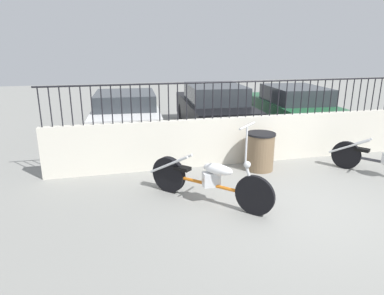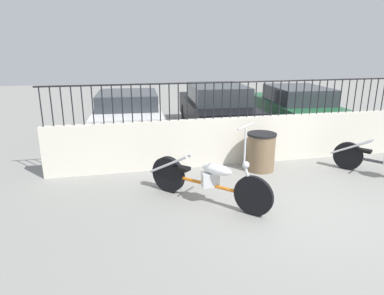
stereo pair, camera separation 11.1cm
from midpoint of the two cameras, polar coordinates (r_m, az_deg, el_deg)
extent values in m
plane|color=gray|center=(6.03, 18.33, -9.41)|extent=(40.00, 40.00, 0.00)
cube|color=beige|center=(7.81, 9.98, 1.28)|extent=(8.77, 0.18, 1.05)
cylinder|color=black|center=(7.15, -23.49, 6.28)|extent=(0.02, 0.02, 0.79)
cylinder|color=black|center=(7.12, -21.98, 6.40)|extent=(0.02, 0.02, 0.79)
cylinder|color=black|center=(7.09, -20.45, 6.53)|extent=(0.02, 0.02, 0.79)
cylinder|color=black|center=(7.07, -18.91, 6.65)|extent=(0.02, 0.02, 0.79)
cylinder|color=black|center=(7.05, -17.36, 6.77)|extent=(0.02, 0.02, 0.79)
cylinder|color=black|center=(7.04, -15.81, 6.88)|extent=(0.02, 0.02, 0.79)
cylinder|color=black|center=(7.03, -14.25, 6.98)|extent=(0.02, 0.02, 0.79)
cylinder|color=black|center=(7.02, -12.68, 7.09)|extent=(0.02, 0.02, 0.79)
cylinder|color=black|center=(7.03, -11.12, 7.18)|extent=(0.02, 0.02, 0.79)
cylinder|color=black|center=(7.03, -9.56, 7.27)|extent=(0.02, 0.02, 0.79)
cylinder|color=black|center=(7.05, -8.00, 7.36)|extent=(0.02, 0.02, 0.79)
cylinder|color=black|center=(7.07, -6.44, 7.44)|extent=(0.02, 0.02, 0.79)
cylinder|color=black|center=(7.09, -4.90, 7.51)|extent=(0.02, 0.02, 0.79)
cylinder|color=black|center=(7.12, -3.37, 7.58)|extent=(0.02, 0.02, 0.79)
cylinder|color=black|center=(7.15, -1.85, 7.65)|extent=(0.02, 0.02, 0.79)
cylinder|color=black|center=(7.19, -0.34, 7.70)|extent=(0.02, 0.02, 0.79)
cylinder|color=black|center=(7.23, 1.15, 7.75)|extent=(0.02, 0.02, 0.79)
cylinder|color=black|center=(7.28, 2.62, 7.80)|extent=(0.02, 0.02, 0.79)
cylinder|color=black|center=(7.33, 4.07, 7.84)|extent=(0.02, 0.02, 0.79)
cylinder|color=black|center=(7.39, 5.51, 7.87)|extent=(0.02, 0.02, 0.79)
cylinder|color=black|center=(7.45, 6.91, 7.90)|extent=(0.02, 0.02, 0.79)
cylinder|color=black|center=(7.51, 8.30, 7.92)|extent=(0.02, 0.02, 0.79)
cylinder|color=black|center=(7.58, 9.66, 7.94)|extent=(0.02, 0.02, 0.79)
cylinder|color=black|center=(7.66, 10.99, 7.96)|extent=(0.02, 0.02, 0.79)
cylinder|color=black|center=(7.74, 12.30, 7.97)|extent=(0.02, 0.02, 0.79)
cylinder|color=black|center=(7.82, 13.58, 7.97)|extent=(0.02, 0.02, 0.79)
cylinder|color=black|center=(7.90, 14.84, 7.97)|extent=(0.02, 0.02, 0.79)
cylinder|color=black|center=(7.99, 16.07, 7.97)|extent=(0.02, 0.02, 0.79)
cylinder|color=black|center=(8.09, 17.26, 7.97)|extent=(0.02, 0.02, 0.79)
cylinder|color=black|center=(8.18, 18.44, 7.96)|extent=(0.02, 0.02, 0.79)
cylinder|color=black|center=(8.28, 19.58, 7.95)|extent=(0.02, 0.02, 0.79)
cylinder|color=black|center=(8.38, 20.70, 7.93)|extent=(0.02, 0.02, 0.79)
cylinder|color=black|center=(8.49, 21.79, 7.92)|extent=(0.02, 0.02, 0.79)
cylinder|color=black|center=(8.60, 22.85, 7.90)|extent=(0.02, 0.02, 0.79)
cylinder|color=black|center=(8.71, 23.88, 7.88)|extent=(0.02, 0.02, 0.79)
cylinder|color=black|center=(8.82, 24.89, 7.85)|extent=(0.02, 0.02, 0.79)
cylinder|color=black|center=(8.94, 25.87, 7.83)|extent=(0.02, 0.02, 0.79)
cylinder|color=black|center=(9.06, 26.83, 7.80)|extent=(0.02, 0.02, 0.79)
cylinder|color=black|center=(9.18, 27.76, 7.77)|extent=(0.02, 0.02, 0.79)
cylinder|color=black|center=(9.30, 28.67, 7.74)|extent=(0.02, 0.02, 0.79)
cylinder|color=black|center=(9.43, 29.55, 7.71)|extent=(0.02, 0.02, 0.79)
cylinder|color=black|center=(7.57, 10.48, 10.76)|extent=(8.77, 0.04, 0.04)
cylinder|color=black|center=(5.45, 10.77, -7.92)|extent=(0.50, 0.51, 0.65)
cylinder|color=black|center=(6.21, -3.45, -4.50)|extent=(0.53, 0.55, 0.66)
cylinder|color=orange|center=(5.78, 3.17, -6.15)|extent=(1.09, 1.14, 0.06)
cube|color=silver|center=(5.72, 3.62, -5.33)|extent=(0.28, 0.18, 0.24)
ellipsoid|color=white|center=(5.59, 4.72, -3.68)|extent=(0.51, 0.52, 0.18)
cube|color=black|center=(5.98, -1.18, -3.48)|extent=(0.31, 0.31, 0.06)
cylinder|color=silver|center=(5.38, 10.03, -5.30)|extent=(0.18, 0.19, 0.51)
sphere|color=silver|center=(5.32, 9.56, -2.88)|extent=(0.11, 0.11, 0.11)
cylinder|color=silver|center=(5.24, 9.43, 0.42)|extent=(0.03, 0.03, 0.59)
cylinder|color=silver|center=(5.17, 9.58, 3.54)|extent=(0.40, 0.38, 0.03)
cylinder|color=silver|center=(6.05, -3.51, -2.86)|extent=(0.60, 0.63, 0.47)
cylinder|color=silver|center=(6.16, -2.72, -2.50)|extent=(0.60, 0.63, 0.47)
cylinder|color=black|center=(8.06, 24.90, -1.28)|extent=(0.43, 0.54, 0.60)
cube|color=black|center=(7.94, 27.11, -0.46)|extent=(0.29, 0.32, 0.06)
cylinder|color=silver|center=(7.92, 25.29, 0.04)|extent=(0.50, 0.67, 0.45)
cylinder|color=silver|center=(8.05, 25.57, 0.26)|extent=(0.50, 0.67, 0.45)
cylinder|color=brown|center=(7.39, 11.83, -0.85)|extent=(0.58, 0.58, 0.77)
cylinder|color=black|center=(7.28, 12.01, 2.18)|extent=(0.61, 0.61, 0.04)
cylinder|color=black|center=(11.48, -14.29, 4.90)|extent=(0.15, 0.65, 0.64)
cylinder|color=black|center=(11.44, -5.78, 5.29)|extent=(0.15, 0.65, 0.64)
cylinder|color=black|center=(9.09, -15.60, 1.77)|extent=(0.15, 0.65, 0.64)
cylinder|color=black|center=(9.04, -4.88, 2.26)|extent=(0.15, 0.65, 0.64)
cube|color=silver|center=(10.17, -10.21, 5.05)|extent=(2.07, 4.08, 0.64)
cube|color=#2D3338|center=(9.89, -10.38, 7.83)|extent=(1.75, 2.01, 0.42)
cylinder|color=black|center=(11.84, -1.09, 5.77)|extent=(0.16, 0.65, 0.64)
cylinder|color=black|center=(12.15, 6.54, 5.94)|extent=(0.16, 0.65, 0.64)
cylinder|color=black|center=(9.18, 1.13, 2.54)|extent=(0.16, 0.65, 0.64)
cylinder|color=black|center=(9.58, 10.73, 2.84)|extent=(0.16, 0.65, 0.64)
cube|color=black|center=(10.60, 4.24, 5.90)|extent=(2.05, 4.55, 0.70)
cube|color=#2D3338|center=(10.29, 4.58, 8.96)|extent=(1.71, 2.24, 0.50)
cylinder|color=black|center=(12.49, 10.79, 6.05)|extent=(0.16, 0.65, 0.64)
cylinder|color=black|center=(13.11, 17.66, 6.06)|extent=(0.16, 0.65, 0.64)
cylinder|color=black|center=(10.02, 15.70, 3.12)|extent=(0.16, 0.65, 0.64)
cylinder|color=black|center=(10.78, 23.76, 3.25)|extent=(0.16, 0.65, 0.64)
cube|color=#1E5933|center=(11.52, 16.90, 5.89)|extent=(2.11, 4.50, 0.62)
cube|color=#2D3338|center=(11.24, 17.60, 8.41)|extent=(1.75, 2.22, 0.48)
camera|label=1|loc=(0.06, -89.51, 0.15)|focal=32.00mm
camera|label=2|loc=(0.06, 90.49, -0.15)|focal=32.00mm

